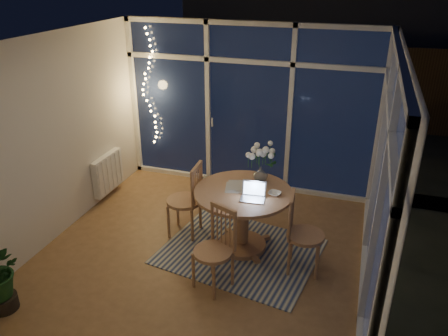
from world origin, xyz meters
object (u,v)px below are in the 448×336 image
Objects in this scene: chair_right at (306,234)px; chair_left at (184,199)px; dining_table at (243,220)px; laptop at (253,192)px; flower_vase at (261,173)px; chair_front at (213,250)px.

chair_left is at bearing 74.78° from chair_right.
laptop reaches higher than dining_table.
chair_left is 1.04× the size of chair_right.
chair_right is 4.78× the size of flower_vase.
laptop is (0.16, -0.17, 0.51)m from dining_table.
flower_vase is at bearing 46.28° from chair_right.
laptop is at bearing -46.71° from dining_table.
flower_vase is (0.13, 0.34, 0.51)m from dining_table.
chair_left is 4.97× the size of flower_vase.
chair_left is at bearing 159.87° from laptop.
laptop is (0.27, 0.65, 0.43)m from chair_front.
chair_front reaches higher than dining_table.
chair_left is 1.16m from chair_front.
flower_vase is (-0.68, 0.54, 0.42)m from chair_right.
chair_front is (-0.91, -0.62, -0.01)m from chair_right.
laptop is at bearing 91.14° from chair_front.
chair_left is 1.07× the size of chair_front.
chair_left is 1.07m from flower_vase.
flower_vase is at bearing 88.09° from laptop.
dining_table is at bearing 127.72° from laptop.
dining_table is at bearing 81.87° from chair_left.
chair_right reaches higher than dining_table.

